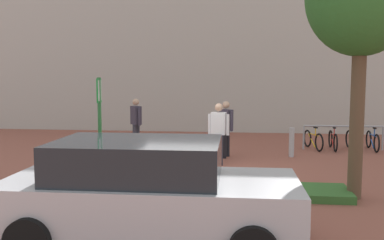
{
  "coord_description": "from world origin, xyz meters",
  "views": [
    {
      "loc": [
        1.34,
        -10.41,
        2.47
      ],
      "look_at": [
        -0.16,
        2.39,
        1.14
      ],
      "focal_mm": 39.84,
      "sensor_mm": 36.0,
      "label": 1
    }
  ],
  "objects_px": {
    "person_casual_tan": "(219,130)",
    "bollard_steel": "(292,142)",
    "bike_at_sign": "(100,171)",
    "person_suited_dark": "(226,125)",
    "bike_rack_cluster": "(343,140)",
    "person_suited_navy": "(136,120)",
    "car_silver_sedan": "(148,193)",
    "parking_sign_post": "(100,117)"
  },
  "relations": [
    {
      "from": "parking_sign_post",
      "to": "person_casual_tan",
      "type": "xyz_separation_m",
      "value": [
        2.41,
        3.0,
        -0.62
      ]
    },
    {
      "from": "bollard_steel",
      "to": "person_suited_dark",
      "type": "distance_m",
      "value": 2.1
    },
    {
      "from": "bike_at_sign",
      "to": "person_suited_dark",
      "type": "bearing_deg",
      "value": 55.0
    },
    {
      "from": "person_suited_navy",
      "to": "parking_sign_post",
      "type": "bearing_deg",
      "value": -84.41
    },
    {
      "from": "car_silver_sedan",
      "to": "person_suited_navy",
      "type": "bearing_deg",
      "value": 105.36
    },
    {
      "from": "parking_sign_post",
      "to": "bollard_steel",
      "type": "bearing_deg",
      "value": 43.66
    },
    {
      "from": "bike_at_sign",
      "to": "bollard_steel",
      "type": "distance_m",
      "value": 6.23
    },
    {
      "from": "bike_rack_cluster",
      "to": "person_casual_tan",
      "type": "height_order",
      "value": "person_casual_tan"
    },
    {
      "from": "person_casual_tan",
      "to": "person_suited_navy",
      "type": "distance_m",
      "value": 3.62
    },
    {
      "from": "bike_at_sign",
      "to": "person_suited_navy",
      "type": "bearing_deg",
      "value": 94.78
    },
    {
      "from": "parking_sign_post",
      "to": "bollard_steel",
      "type": "relative_size",
      "value": 2.72
    },
    {
      "from": "bike_rack_cluster",
      "to": "person_suited_dark",
      "type": "relative_size",
      "value": 1.55
    },
    {
      "from": "bike_at_sign",
      "to": "person_suited_navy",
      "type": "xyz_separation_m",
      "value": [
        -0.41,
        4.9,
        0.63
      ]
    },
    {
      "from": "person_suited_navy",
      "to": "car_silver_sedan",
      "type": "xyz_separation_m",
      "value": [
        2.18,
        -7.95,
        -0.23
      ]
    },
    {
      "from": "bike_at_sign",
      "to": "person_casual_tan",
      "type": "distance_m",
      "value": 3.77
    },
    {
      "from": "person_casual_tan",
      "to": "bollard_steel",
      "type": "bearing_deg",
      "value": 32.23
    },
    {
      "from": "bike_at_sign",
      "to": "bike_rack_cluster",
      "type": "height_order",
      "value": "bike_at_sign"
    },
    {
      "from": "bike_at_sign",
      "to": "car_silver_sedan",
      "type": "height_order",
      "value": "car_silver_sedan"
    },
    {
      "from": "bike_at_sign",
      "to": "person_suited_dark",
      "type": "relative_size",
      "value": 0.98
    },
    {
      "from": "person_casual_tan",
      "to": "person_suited_navy",
      "type": "bearing_deg",
      "value": 143.51
    },
    {
      "from": "bike_rack_cluster",
      "to": "car_silver_sedan",
      "type": "height_order",
      "value": "car_silver_sedan"
    },
    {
      "from": "car_silver_sedan",
      "to": "bollard_steel",
      "type": "bearing_deg",
      "value": 67.98
    },
    {
      "from": "bollard_steel",
      "to": "person_suited_dark",
      "type": "bearing_deg",
      "value": -171.15
    },
    {
      "from": "bike_rack_cluster",
      "to": "car_silver_sedan",
      "type": "bearing_deg",
      "value": -118.78
    },
    {
      "from": "person_suited_dark",
      "to": "person_suited_navy",
      "type": "height_order",
      "value": "same"
    },
    {
      "from": "person_suited_navy",
      "to": "car_silver_sedan",
      "type": "relative_size",
      "value": 0.4
    },
    {
      "from": "person_suited_dark",
      "to": "person_suited_navy",
      "type": "distance_m",
      "value": 3.26
    },
    {
      "from": "person_suited_navy",
      "to": "car_silver_sedan",
      "type": "distance_m",
      "value": 8.24
    },
    {
      "from": "parking_sign_post",
      "to": "person_suited_navy",
      "type": "height_order",
      "value": "parking_sign_post"
    },
    {
      "from": "person_casual_tan",
      "to": "person_suited_navy",
      "type": "height_order",
      "value": "same"
    },
    {
      "from": "parking_sign_post",
      "to": "car_silver_sedan",
      "type": "bearing_deg",
      "value": -59.01
    },
    {
      "from": "parking_sign_post",
      "to": "car_silver_sedan",
      "type": "height_order",
      "value": "parking_sign_post"
    },
    {
      "from": "bike_at_sign",
      "to": "person_suited_dark",
      "type": "xyz_separation_m",
      "value": [
        2.67,
        3.81,
        0.63
      ]
    },
    {
      "from": "bike_rack_cluster",
      "to": "person_suited_dark",
      "type": "bearing_deg",
      "value": -154.81
    },
    {
      "from": "bollard_steel",
      "to": "person_casual_tan",
      "type": "distance_m",
      "value": 2.62
    },
    {
      "from": "parking_sign_post",
      "to": "bollard_steel",
      "type": "xyz_separation_m",
      "value": [
        4.58,
        4.37,
        -1.15
      ]
    },
    {
      "from": "bike_rack_cluster",
      "to": "person_suited_navy",
      "type": "xyz_separation_m",
      "value": [
        -6.94,
        -0.72,
        0.64
      ]
    },
    {
      "from": "parking_sign_post",
      "to": "bike_rack_cluster",
      "type": "height_order",
      "value": "parking_sign_post"
    },
    {
      "from": "bike_rack_cluster",
      "to": "person_suited_dark",
      "type": "xyz_separation_m",
      "value": [
        -3.87,
        -1.82,
        0.64
      ]
    },
    {
      "from": "bike_at_sign",
      "to": "bike_rack_cluster",
      "type": "xyz_separation_m",
      "value": [
        6.53,
        5.63,
        -0.0
      ]
    },
    {
      "from": "bike_at_sign",
      "to": "bike_rack_cluster",
      "type": "relative_size",
      "value": 0.63
    },
    {
      "from": "bike_rack_cluster",
      "to": "person_suited_navy",
      "type": "distance_m",
      "value": 7.01
    }
  ]
}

